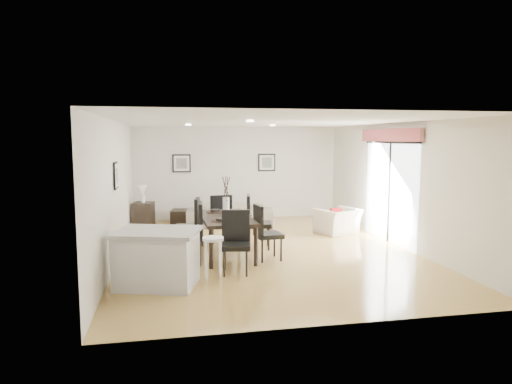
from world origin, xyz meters
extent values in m
plane|color=tan|center=(0.00, 0.00, 0.00)|extent=(8.00, 8.00, 0.00)
cube|color=silver|center=(0.00, 4.00, 1.35)|extent=(6.00, 0.04, 2.70)
cube|color=silver|center=(0.00, -4.00, 1.35)|extent=(6.00, 0.04, 2.70)
cube|color=silver|center=(-3.00, 0.00, 1.35)|extent=(0.04, 8.00, 2.70)
cube|color=silver|center=(3.00, 0.00, 1.35)|extent=(0.04, 8.00, 2.70)
cube|color=white|center=(0.00, 0.00, 2.70)|extent=(6.00, 8.00, 0.02)
imported|color=gray|center=(-0.37, 2.76, 0.33)|extent=(2.38, 1.20, 0.66)
imported|color=beige|center=(2.14, 1.34, 0.31)|extent=(1.21, 1.14, 0.62)
imported|color=#3E5F28|center=(5.61, -0.41, 0.34)|extent=(0.77, 0.72, 0.69)
imported|color=#3E5F28|center=(5.87, 0.96, 0.30)|extent=(0.44, 0.44, 0.61)
cube|color=black|center=(-0.86, -0.28, 0.77)|extent=(1.00, 1.94, 0.06)
cylinder|color=black|center=(-1.25, -1.18, 0.37)|extent=(0.07, 0.07, 0.74)
cylinder|color=black|center=(-1.29, 0.61, 0.37)|extent=(0.07, 0.07, 0.74)
cylinder|color=black|center=(-0.42, -1.16, 0.37)|extent=(0.07, 0.07, 0.74)
cylinder|color=black|center=(-0.46, 0.63, 0.37)|extent=(0.07, 0.07, 0.74)
cube|color=black|center=(-1.63, -0.76, 0.52)|extent=(0.56, 0.56, 0.09)
cube|color=black|center=(-1.40, -0.78, 0.85)|extent=(0.11, 0.53, 0.62)
cylinder|color=black|center=(-1.81, -0.54, 0.24)|extent=(0.04, 0.04, 0.48)
cylinder|color=black|center=(-1.41, -0.57, 0.24)|extent=(0.04, 0.04, 0.48)
cylinder|color=black|center=(-1.84, -0.95, 0.24)|extent=(0.04, 0.04, 0.48)
cylinder|color=black|center=(-1.44, -0.98, 0.24)|extent=(0.04, 0.04, 0.48)
cube|color=black|center=(-1.63, 0.20, 0.50)|extent=(0.58, 0.58, 0.09)
cube|color=black|center=(-1.41, 0.16, 0.82)|extent=(0.15, 0.51, 0.60)
cylinder|color=black|center=(-1.79, 0.43, 0.23)|extent=(0.04, 0.04, 0.46)
cylinder|color=black|center=(-1.40, 0.36, 0.23)|extent=(0.04, 0.04, 0.46)
cylinder|color=black|center=(-1.85, 0.04, 0.23)|extent=(0.04, 0.04, 0.46)
cylinder|color=black|center=(-1.46, -0.03, 0.23)|extent=(0.04, 0.04, 0.46)
cube|color=black|center=(-0.09, -0.76, 0.49)|extent=(0.54, 0.54, 0.08)
cube|color=black|center=(-0.30, -0.78, 0.79)|extent=(0.12, 0.49, 0.58)
cylinder|color=black|center=(0.12, -0.93, 0.22)|extent=(0.04, 0.04, 0.44)
cylinder|color=black|center=(-0.26, -0.97, 0.22)|extent=(0.04, 0.04, 0.44)
cylinder|color=black|center=(0.08, -0.55, 0.22)|extent=(0.04, 0.04, 0.44)
cylinder|color=black|center=(-0.30, -0.59, 0.22)|extent=(0.04, 0.04, 0.44)
cube|color=black|center=(-0.09, 0.20, 0.52)|extent=(0.60, 0.60, 0.09)
cube|color=black|center=(-0.31, 0.24, 0.85)|extent=(0.15, 0.52, 0.62)
cylinder|color=black|center=(0.08, -0.03, 0.24)|extent=(0.04, 0.04, 0.48)
cylinder|color=black|center=(-0.33, 0.03, 0.24)|extent=(0.04, 0.04, 0.48)
cylinder|color=black|center=(0.14, 0.37, 0.24)|extent=(0.04, 0.04, 0.48)
cylinder|color=black|center=(-0.26, 0.43, 0.24)|extent=(0.04, 0.04, 0.48)
cube|color=black|center=(-0.86, -1.56, 0.49)|extent=(0.57, 0.57, 0.09)
cube|color=black|center=(-0.82, -1.35, 0.80)|extent=(0.50, 0.15, 0.59)
cylinder|color=black|center=(-1.08, -1.71, 0.22)|extent=(0.04, 0.04, 0.45)
cylinder|color=black|center=(-1.02, -1.34, 0.22)|extent=(0.04, 0.04, 0.45)
cylinder|color=black|center=(-0.70, -1.78, 0.22)|extent=(0.04, 0.04, 0.45)
cylinder|color=black|center=(-0.64, -1.40, 0.22)|extent=(0.04, 0.04, 0.45)
cube|color=black|center=(-0.86, 1.00, 0.49)|extent=(0.55, 0.55, 0.09)
cube|color=black|center=(-0.83, 0.79, 0.80)|extent=(0.50, 0.12, 0.59)
cylinder|color=black|center=(-0.69, 1.21, 0.23)|extent=(0.04, 0.04, 0.45)
cylinder|color=black|center=(-0.64, 0.83, 0.23)|extent=(0.04, 0.04, 0.45)
cylinder|color=black|center=(-1.07, 1.17, 0.23)|extent=(0.04, 0.04, 0.45)
cylinder|color=black|center=(-1.03, 0.79, 0.23)|extent=(0.04, 0.04, 0.45)
cylinder|color=white|center=(-0.86, -0.28, 0.99)|extent=(0.13, 0.13, 0.39)
cylinder|color=#321F16|center=(-0.52, -0.28, 0.80)|extent=(0.38, 0.38, 0.01)
cylinder|color=black|center=(-0.52, -0.28, 0.84)|extent=(0.20, 0.20, 0.06)
cylinder|color=#321F16|center=(-1.03, 0.25, 0.80)|extent=(0.38, 0.38, 0.01)
cylinder|color=black|center=(-1.03, 0.25, 0.84)|extent=(0.20, 0.20, 0.06)
cylinder|color=#321F16|center=(-1.03, -0.81, 0.80)|extent=(0.38, 0.38, 0.01)
cylinder|color=black|center=(-1.03, -0.81, 0.84)|extent=(0.20, 0.20, 0.06)
cube|color=black|center=(-1.44, 3.42, 0.19)|extent=(1.05, 0.74, 0.38)
cube|color=black|center=(-2.66, 3.05, 0.34)|extent=(0.61, 0.61, 0.68)
cylinder|color=white|center=(-2.66, 3.05, 0.77)|extent=(0.11, 0.11, 0.19)
cone|color=beige|center=(-2.66, 3.05, 1.00)|extent=(0.24, 0.24, 0.26)
cube|color=maroon|center=(2.05, 1.25, 0.51)|extent=(0.31, 0.14, 0.30)
cube|color=silver|center=(-2.19, -1.97, 0.42)|extent=(1.40, 1.19, 0.85)
cube|color=#A9A9AB|center=(-2.19, -1.97, 0.88)|extent=(1.52, 1.32, 0.06)
cylinder|color=white|center=(-1.29, -1.97, 0.73)|extent=(0.34, 0.34, 0.05)
cylinder|color=silver|center=(-1.18, -1.86, 0.36)|extent=(0.02, 0.02, 0.73)
cylinder|color=silver|center=(-1.40, -1.86, 0.36)|extent=(0.02, 0.02, 0.73)
cylinder|color=silver|center=(-1.40, -2.09, 0.36)|extent=(0.02, 0.02, 0.73)
cylinder|color=silver|center=(-1.18, -2.09, 0.36)|extent=(0.02, 0.02, 0.73)
cube|color=black|center=(-1.60, 3.97, 1.65)|extent=(0.52, 0.03, 0.52)
cube|color=white|center=(-1.60, 3.97, 1.65)|extent=(0.44, 0.04, 0.44)
cube|color=#54544F|center=(-1.60, 3.97, 1.65)|extent=(0.30, 0.04, 0.30)
cube|color=black|center=(0.90, 3.97, 1.65)|extent=(0.52, 0.03, 0.52)
cube|color=white|center=(0.90, 3.97, 1.65)|extent=(0.44, 0.04, 0.44)
cube|color=#54544F|center=(0.90, 3.97, 1.65)|extent=(0.30, 0.04, 0.30)
cube|color=black|center=(-2.97, -0.20, 1.65)|extent=(0.03, 0.52, 0.52)
cube|color=white|center=(-2.97, -0.20, 1.65)|extent=(0.04, 0.44, 0.44)
cube|color=#54544F|center=(-2.97, -0.20, 1.65)|extent=(0.04, 0.30, 0.30)
cube|color=white|center=(2.98, 0.30, 1.12)|extent=(0.02, 2.40, 2.25)
cube|color=black|center=(2.96, 0.30, 1.12)|extent=(0.03, 0.05, 2.25)
cube|color=black|center=(2.96, 0.30, 2.27)|extent=(0.03, 2.50, 0.05)
cube|color=maroon|center=(2.92, 0.30, 2.43)|extent=(0.10, 2.70, 0.28)
plane|color=gray|center=(5.00, 0.30, 0.00)|extent=(6.00, 6.00, 0.00)
cube|color=brown|center=(6.05, 2.70, 1.00)|extent=(0.35, 0.35, 2.00)
camera|label=1|loc=(-1.98, -9.26, 2.35)|focal=32.00mm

